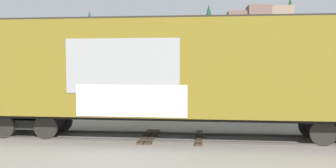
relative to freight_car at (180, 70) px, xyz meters
name	(u,v)px	position (x,y,z in m)	size (l,w,h in m)	color
ground_plane	(196,139)	(0.62, 0.00, -2.62)	(260.00, 260.00, 0.00)	gray
track	(153,137)	(-1.03, -0.07, -2.58)	(59.97, 5.61, 0.08)	#4C4742
freight_car	(180,70)	(0.00, 0.00, 0.00)	(18.07, 4.25, 4.64)	olive
hillside	(223,53)	(0.67, 67.77, 2.60)	(153.98, 37.34, 15.30)	silver
parked_car_red	(154,98)	(-2.43, 6.40, -1.76)	(4.72, 2.10, 1.69)	#B21E1E
parked_car_blue	(256,99)	(3.32, 6.29, -1.72)	(4.79, 2.16, 1.81)	navy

